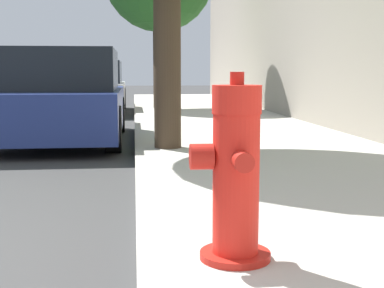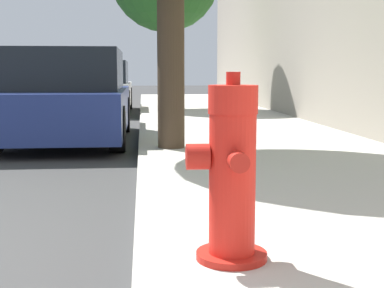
# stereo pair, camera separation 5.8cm
# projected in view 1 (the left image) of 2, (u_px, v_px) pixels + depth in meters

# --- Properties ---
(fire_hydrant) EXTENTS (0.40, 0.41, 0.92)m
(fire_hydrant) POSITION_uv_depth(u_px,v_px,m) (235.00, 175.00, 2.60)
(fire_hydrant) COLOR red
(fire_hydrant) RESTS_ON sidewalk_slab
(parked_car_near) EXTENTS (1.80, 3.82, 1.37)m
(parked_car_near) POSITION_uv_depth(u_px,v_px,m) (62.00, 98.00, 7.96)
(parked_car_near) COLOR navy
(parked_car_near) RESTS_ON ground_plane
(parked_car_mid) EXTENTS (1.77, 3.97, 1.33)m
(parked_car_mid) POSITION_uv_depth(u_px,v_px,m) (90.00, 88.00, 13.73)
(parked_car_mid) COLOR silver
(parked_car_mid) RESTS_ON ground_plane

